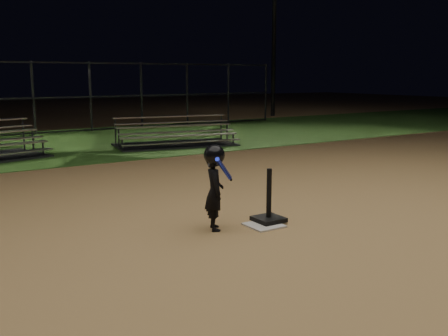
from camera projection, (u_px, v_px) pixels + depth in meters
ground at (264, 226)px, 6.93m from camera, size 80.00×80.00×0.00m
grass_strip at (60, 144)px, 15.19m from camera, size 60.00×8.00×0.01m
home_plate at (264, 225)px, 6.93m from camera, size 0.45×0.45×0.02m
batting_tee at (269, 212)px, 7.06m from camera, size 0.38×0.38×0.74m
child_batter at (215, 185)px, 6.68m from camera, size 0.48×0.54×1.14m
bleacher_right at (176, 140)px, 14.78m from camera, size 3.65×2.25×0.83m
backstop_fence at (33, 98)px, 17.44m from camera, size 20.08×0.08×2.50m
light_pole_right at (275, 14)px, 24.80m from camera, size 0.90×0.53×8.30m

